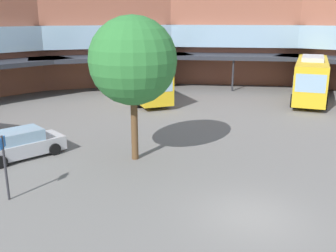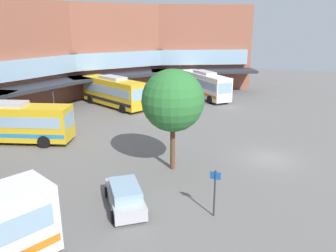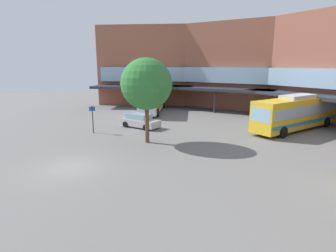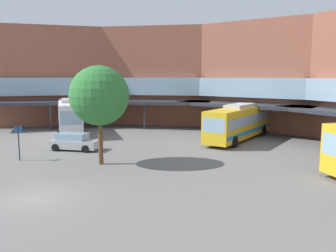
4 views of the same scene
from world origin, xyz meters
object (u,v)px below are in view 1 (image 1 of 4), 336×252
at_px(bus_1, 311,78).
at_px(parked_car, 20,144).
at_px(bus_2, 138,77).
at_px(plaza_tree, 133,61).
at_px(stop_sign_post, 5,161).

distance_m(bus_1, parked_car, 25.53).
relative_size(bus_1, bus_2, 0.85).
xyz_separation_m(bus_2, parked_car, (-6.68, -15.43, -1.17)).
bearing_deg(bus_1, parked_car, -34.51).
distance_m(bus_1, bus_2, 15.71).
distance_m(parked_car, plaza_tree, 7.67).
height_order(parked_car, stop_sign_post, stop_sign_post).
relative_size(bus_2, stop_sign_post, 4.44).
bearing_deg(parked_car, bus_2, 30.48).
height_order(bus_2, parked_car, bus_2).
xyz_separation_m(bus_2, plaza_tree, (-0.52, -16.30, 3.31)).
bearing_deg(bus_2, bus_1, 64.45).
distance_m(bus_2, parked_car, 16.86).
distance_m(bus_1, stop_sign_post, 27.76).
height_order(bus_1, parked_car, bus_1).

